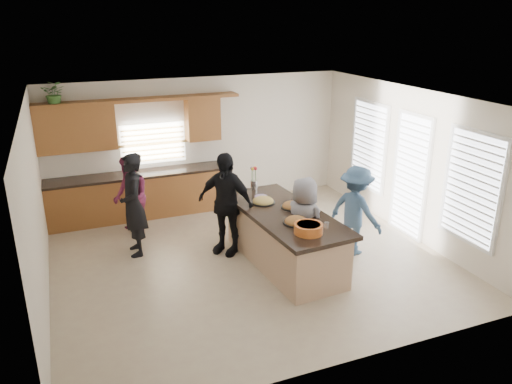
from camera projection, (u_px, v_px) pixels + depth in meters
name	position (u px, v px, depth m)	size (l,w,h in m)	color
floor	(249.00, 259.00, 8.72)	(6.50, 6.50, 0.00)	#C2B390
room_shell	(248.00, 154.00, 8.07)	(6.52, 6.02, 2.81)	silver
back_cabinetry	(135.00, 175.00, 10.28)	(4.08, 0.66, 2.46)	#99622C
right_wall_glazing	(412.00, 168.00, 9.27)	(0.06, 4.00, 2.25)	white
island	(284.00, 239.00, 8.43)	(1.35, 2.78, 0.95)	tan
platter_front	(296.00, 222.00, 7.80)	(0.41, 0.41, 0.16)	black
platter_mid	(293.00, 206.00, 8.43)	(0.40, 0.40, 0.16)	black
platter_back	(263.00, 201.00, 8.64)	(0.41, 0.41, 0.17)	black
salad_bowl	(308.00, 228.00, 7.44)	(0.43, 0.43, 0.15)	orange
clear_cup	(327.00, 225.00, 7.62)	(0.07, 0.07, 0.10)	white
plate_stack	(261.00, 198.00, 8.82)	(0.23, 0.23, 0.06)	#9C7BB4
flower_vase	(254.00, 178.00, 9.25)	(0.14, 0.14, 0.44)	silver
potted_plant	(54.00, 94.00, 9.31)	(0.43, 0.37, 0.48)	#3F732E
woman_left_back	(133.00, 205.00, 8.64)	(0.67, 0.44, 1.84)	black
woman_left_mid	(131.00, 197.00, 9.38)	(0.77, 0.60, 1.59)	#621D3C
woman_left_front	(225.00, 204.00, 8.70)	(1.08, 0.45, 1.84)	black
woman_right_back	(356.00, 211.00, 8.71)	(1.04, 0.60, 1.61)	#324F6F
woman_right_front	(304.00, 223.00, 8.24)	(0.77, 0.50, 1.57)	slate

